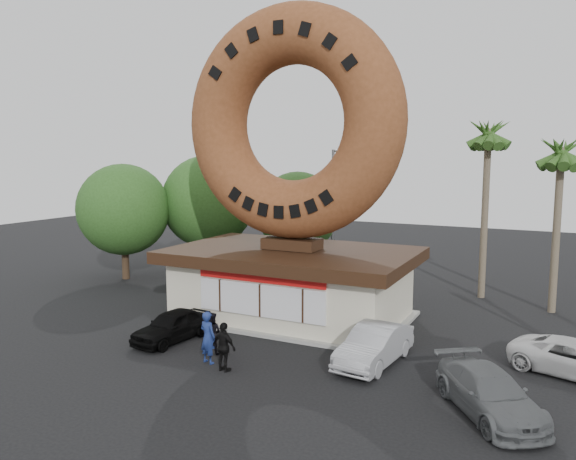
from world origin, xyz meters
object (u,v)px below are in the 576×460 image
at_px(giant_donut, 292,123).
at_px(car_black, 172,326).
at_px(donut_shop, 292,281).
at_px(person_left, 208,337).
at_px(car_grey, 490,393).
at_px(person_center, 212,333).
at_px(person_right, 224,347).
at_px(street_lamp, 335,205).
at_px(car_silver, 374,345).

bearing_deg(giant_donut, car_black, -119.42).
distance_m(donut_shop, person_left, 6.70).
relative_size(donut_shop, giant_donut, 1.06).
bearing_deg(car_grey, giant_donut, 110.77).
height_order(person_center, person_right, person_right).
bearing_deg(car_black, person_right, -19.70).
bearing_deg(person_center, street_lamp, -95.53).
distance_m(donut_shop, car_grey, 11.62).
bearing_deg(person_right, street_lamp, -70.24).
distance_m(giant_donut, person_right, 10.85).
bearing_deg(donut_shop, person_left, -91.73).
height_order(person_left, person_center, person_left).
distance_m(street_lamp, car_grey, 20.40).
height_order(giant_donut, person_left, giant_donut).
relative_size(street_lamp, car_black, 2.13).
height_order(street_lamp, car_grey, street_lamp).
height_order(donut_shop, giant_donut, giant_donut).
height_order(donut_shop, car_silver, donut_shop).
bearing_deg(donut_shop, car_silver, -36.93).
xyz_separation_m(donut_shop, person_left, (-0.20, -6.65, -0.79)).
relative_size(street_lamp, person_left, 4.09).
xyz_separation_m(giant_donut, car_silver, (5.32, -4.02, -8.37)).
xyz_separation_m(person_right, car_black, (-3.74, 1.85, -0.25)).
bearing_deg(car_silver, car_grey, -23.17).
bearing_deg(street_lamp, car_silver, -62.88).
xyz_separation_m(street_lamp, person_right, (2.64, -17.09, -3.59)).
distance_m(giant_donut, car_grey, 14.32).
height_order(street_lamp, car_black, street_lamp).
relative_size(giant_donut, person_center, 6.48).
bearing_deg(street_lamp, donut_shop, -79.50).
bearing_deg(car_black, person_center, -5.79).
distance_m(person_left, car_grey, 9.84).
height_order(giant_donut, street_lamp, giant_donut).
xyz_separation_m(donut_shop, street_lamp, (-1.86, 10.02, 2.72)).
relative_size(person_left, person_center, 1.20).
height_order(giant_donut, person_center, giant_donut).
distance_m(car_silver, car_grey, 4.93).
height_order(car_black, car_grey, car_grey).
distance_m(donut_shop, street_lamp, 10.54).
bearing_deg(person_right, car_silver, -134.96).
distance_m(giant_donut, car_silver, 10.70).
distance_m(donut_shop, person_center, 5.84).
height_order(car_black, car_silver, car_silver).
relative_size(donut_shop, person_center, 6.89).
relative_size(giant_donut, street_lamp, 1.32).
bearing_deg(car_silver, person_center, -157.93).
xyz_separation_m(donut_shop, giant_donut, (0.00, 0.02, 7.31)).
distance_m(street_lamp, person_left, 17.11).
bearing_deg(person_left, car_silver, -141.03).
height_order(street_lamp, person_left, street_lamp).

